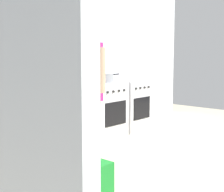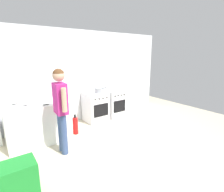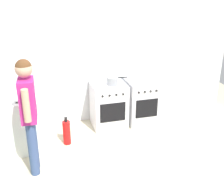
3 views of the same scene
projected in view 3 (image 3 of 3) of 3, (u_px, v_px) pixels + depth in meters
ground_plane at (114, 177)px, 4.01m from camera, size 8.00×8.00×0.00m
back_wall at (85, 56)px, 5.27m from camera, size 6.00×0.10×2.60m
counter_unit at (14, 124)px, 4.57m from camera, size 1.30×0.70×0.90m
oven_left at (109, 105)px, 5.35m from camera, size 0.63×0.62×0.85m
oven_right at (141, 101)px, 5.51m from camera, size 0.58×0.62×0.85m
pot at (112, 81)px, 5.11m from camera, size 0.38×0.20×0.14m
knife_chef at (25, 102)px, 4.24m from camera, size 0.31×0.08×0.01m
person at (28, 108)px, 3.78m from camera, size 0.22×0.57×1.69m
fire_extinguisher at (67, 132)px, 4.78m from camera, size 0.13×0.13×0.50m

